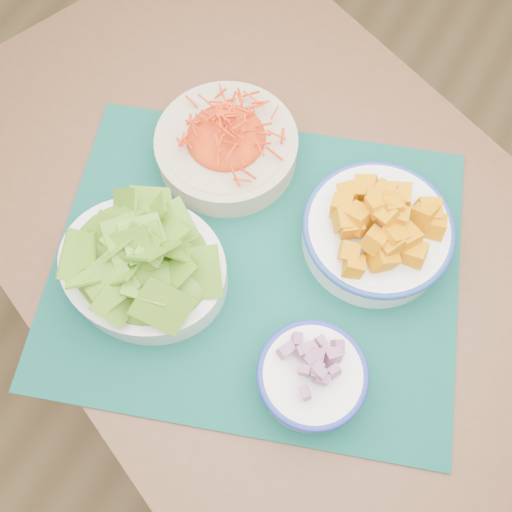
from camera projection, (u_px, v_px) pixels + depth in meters
The scene contains 7 objects.
ground at pixel (405, 288), 1.63m from camera, with size 4.00×4.00×0.00m, color #977749.
table at pixel (267, 245), 0.98m from camera, with size 1.32×1.10×0.75m.
placemat at pixel (256, 264), 0.84m from camera, with size 0.59×0.49×0.00m, color #06322C.
carrot_bowl at pixel (226, 143), 0.88m from camera, with size 0.27×0.27×0.08m.
squash_bowl at pixel (378, 228), 0.81m from camera, with size 0.24×0.24×0.10m.
lettuce_bowl at pixel (141, 262), 0.79m from camera, with size 0.27×0.23×0.12m.
onion_bowl at pixel (312, 375), 0.74m from camera, with size 0.17×0.17×0.07m.
Camera 1 is at (-0.09, -0.69, 1.54)m, focal length 40.00 mm.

